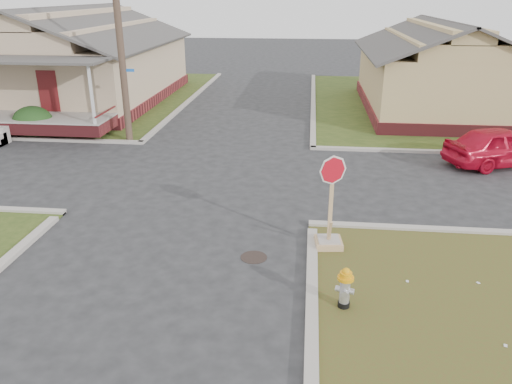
# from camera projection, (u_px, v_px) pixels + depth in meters

# --- Properties ---
(ground) EXTENTS (120.00, 120.00, 0.00)m
(ground) POSITION_uv_depth(u_px,v_px,m) (170.00, 243.00, 12.72)
(ground) COLOR #252527
(ground) RESTS_ON ground
(verge_far_left) EXTENTS (19.00, 19.00, 0.05)m
(verge_far_left) POSITION_uv_depth(u_px,v_px,m) (42.00, 96.00, 30.60)
(verge_far_left) COLOR #2D4217
(verge_far_left) RESTS_ON ground
(curbs) EXTENTS (80.00, 40.00, 0.12)m
(curbs) POSITION_uv_depth(u_px,v_px,m) (209.00, 176.00, 17.33)
(curbs) COLOR #A7A097
(curbs) RESTS_ON ground
(manhole) EXTENTS (0.64, 0.64, 0.01)m
(manhole) POSITION_uv_depth(u_px,v_px,m) (254.00, 257.00, 12.03)
(manhole) COLOR black
(manhole) RESTS_ON ground
(corner_house) EXTENTS (10.10, 15.50, 5.30)m
(corner_house) POSITION_uv_depth(u_px,v_px,m) (74.00, 62.00, 28.25)
(corner_house) COLOR maroon
(corner_house) RESTS_ON ground
(side_house_yellow) EXTENTS (7.60, 11.60, 4.70)m
(side_house_yellow) POSITION_uv_depth(u_px,v_px,m) (438.00, 69.00, 26.12)
(side_house_yellow) COLOR maroon
(side_house_yellow) RESTS_ON ground
(utility_pole) EXTENTS (1.80, 0.28, 9.00)m
(utility_pole) POSITION_uv_depth(u_px,v_px,m) (119.00, 27.00, 19.60)
(utility_pole) COLOR #412E25
(utility_pole) RESTS_ON ground
(fire_hydrant) EXTENTS (0.33, 0.33, 0.89)m
(fire_hydrant) POSITION_uv_depth(u_px,v_px,m) (345.00, 286.00, 9.90)
(fire_hydrant) COLOR black
(fire_hydrant) RESTS_ON ground
(stop_sign) EXTENTS (0.67, 0.66, 2.38)m
(stop_sign) POSITION_uv_depth(u_px,v_px,m) (329.00, 227.00, 12.29)
(stop_sign) COLOR tan
(stop_sign) RESTS_ON ground
(red_sedan) EXTENTS (4.53, 3.09, 1.43)m
(red_sedan) POSITION_uv_depth(u_px,v_px,m) (502.00, 146.00, 18.21)
(red_sedan) COLOR red
(red_sedan) RESTS_ON ground
(hedge_right) EXTENTS (1.61, 1.32, 1.23)m
(hedge_right) POSITION_uv_depth(u_px,v_px,m) (33.00, 122.00, 21.85)
(hedge_right) COLOR #1B3814
(hedge_right) RESTS_ON verge_far_left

